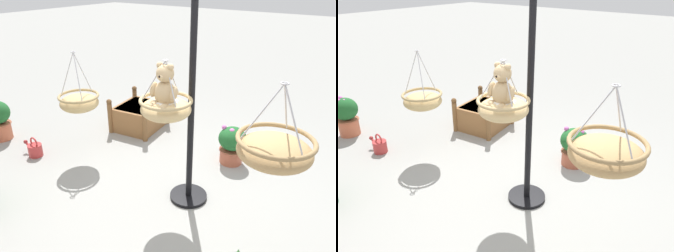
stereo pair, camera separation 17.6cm
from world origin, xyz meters
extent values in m
plane|color=gray|center=(0.00, 0.00, 0.00)|extent=(40.00, 40.00, 0.00)
cylinder|color=black|center=(-0.20, -0.12, 1.11)|extent=(0.07, 0.07, 2.22)
cylinder|color=black|center=(-0.20, -0.12, 0.02)|extent=(0.44, 0.44, 0.04)
ellipsoid|color=tan|center=(-0.05, 0.13, 1.19)|extent=(0.52, 0.52, 0.21)
torus|color=tan|center=(-0.05, 0.13, 1.29)|extent=(0.54, 0.54, 0.04)
ellipsoid|color=silver|center=(-0.05, 0.13, 1.21)|extent=(0.46, 0.46, 0.17)
cylinder|color=#B7B7BC|center=(0.06, 0.19, 1.49)|extent=(0.22, 0.13, 0.41)
cylinder|color=#B7B7BC|center=(-0.15, 0.19, 1.49)|extent=(0.22, 0.13, 0.41)
cylinder|color=#B7B7BC|center=(-0.05, 0.01, 1.49)|extent=(0.01, 0.25, 0.41)
torus|color=#B7B7BC|center=(-0.05, 0.13, 1.69)|extent=(0.06, 0.06, 0.01)
ellipsoid|color=tan|center=(-0.05, 0.14, 1.35)|extent=(0.23, 0.19, 0.27)
sphere|color=tan|center=(-0.05, 0.14, 1.57)|extent=(0.22, 0.22, 0.18)
ellipsoid|color=#D9B683|center=(-0.05, 0.20, 1.55)|extent=(0.09, 0.08, 0.06)
sphere|color=black|center=(-0.05, 0.23, 1.55)|extent=(0.02, 0.02, 0.02)
sphere|color=tan|center=(-0.11, 0.14, 1.64)|extent=(0.07, 0.07, 0.07)
sphere|color=tan|center=(0.02, 0.14, 1.64)|extent=(0.07, 0.07, 0.07)
ellipsoid|color=tan|center=(-0.17, 0.17, 1.39)|extent=(0.07, 0.13, 0.17)
ellipsoid|color=tan|center=(0.07, 0.17, 1.39)|extent=(0.07, 0.13, 0.17)
ellipsoid|color=tan|center=(-0.11, 0.24, 1.26)|extent=(0.08, 0.16, 0.08)
ellipsoid|color=tan|center=(0.02, 0.24, 1.26)|extent=(0.08, 0.16, 0.08)
ellipsoid|color=tan|center=(-1.25, 0.42, 1.23)|extent=(0.56, 0.56, 0.21)
torus|color=#97794E|center=(-1.25, 0.42, 1.33)|extent=(0.59, 0.59, 0.04)
cylinder|color=#B7B7BC|center=(-1.14, 0.48, 1.55)|extent=(0.24, 0.14, 0.44)
cylinder|color=#B7B7BC|center=(-1.36, 0.48, 1.55)|extent=(0.24, 0.14, 0.44)
cylinder|color=#B7B7BC|center=(-1.25, 0.29, 1.55)|extent=(0.01, 0.27, 0.44)
torus|color=#B7B7BC|center=(-1.25, 0.42, 1.76)|extent=(0.06, 0.06, 0.01)
ellipsoid|color=tan|center=(1.53, -0.06, 0.84)|extent=(0.52, 0.52, 0.22)
torus|color=tan|center=(1.53, -0.06, 0.94)|extent=(0.55, 0.55, 0.04)
ellipsoid|color=silver|center=(1.53, -0.06, 0.86)|extent=(0.46, 0.46, 0.18)
cylinder|color=#B7B7BC|center=(1.63, 0.00, 1.24)|extent=(0.22, 0.14, 0.60)
cylinder|color=#B7B7BC|center=(1.42, 0.00, 1.24)|extent=(0.22, 0.14, 0.60)
cylinder|color=#B7B7BC|center=(1.53, -0.18, 1.24)|extent=(0.01, 0.25, 0.60)
torus|color=#B7B7BC|center=(1.53, -0.06, 1.53)|extent=(0.06, 0.06, 0.01)
cube|color=olive|center=(1.51, -1.27, 0.21)|extent=(0.76, 0.83, 0.41)
cube|color=#382819|center=(1.51, -1.27, 0.38)|extent=(0.67, 0.73, 0.06)
cylinder|color=brown|center=(1.13, -0.95, 0.26)|extent=(0.08, 0.08, 0.51)
cylinder|color=brown|center=(1.79, -0.86, 0.26)|extent=(0.08, 0.08, 0.51)
cylinder|color=brown|center=(1.23, -1.69, 0.26)|extent=(0.08, 0.08, 0.51)
cylinder|color=brown|center=(1.89, -1.60, 0.26)|extent=(0.08, 0.08, 0.51)
sphere|color=brown|center=(1.13, -0.95, 0.55)|extent=(0.09, 0.09, 0.09)
sphere|color=brown|center=(1.79, -0.86, 0.55)|extent=(0.09, 0.09, 0.09)
sphere|color=brown|center=(1.23, -1.69, 0.55)|extent=(0.09, 0.09, 0.09)
sphere|color=brown|center=(1.89, -1.60, 0.55)|extent=(0.09, 0.09, 0.09)
cylinder|color=#BC6042|center=(3.07, 0.32, 0.14)|extent=(0.32, 0.32, 0.27)
torus|color=#A9573B|center=(3.07, 0.32, 0.26)|extent=(0.35, 0.35, 0.03)
cylinder|color=#382819|center=(3.07, 0.32, 0.26)|extent=(0.28, 0.28, 0.03)
ellipsoid|color=#1E5B28|center=(3.07, 0.32, 0.46)|extent=(0.38, 0.38, 0.36)
sphere|color=#D166B7|center=(3.14, 0.34, 0.62)|extent=(0.08, 0.08, 0.08)
sphere|color=#D166B7|center=(3.09, 0.39, 0.61)|extent=(0.07, 0.07, 0.07)
sphere|color=#D166B7|center=(3.03, 0.33, 0.61)|extent=(0.05, 0.05, 0.05)
cylinder|color=#AD563D|center=(-0.26, -1.15, 0.10)|extent=(0.31, 0.31, 0.21)
torus|color=#9C4E37|center=(-0.26, -1.15, 0.20)|extent=(0.35, 0.35, 0.03)
cylinder|color=#382819|center=(-0.26, -1.15, 0.19)|extent=(0.28, 0.28, 0.03)
ellipsoid|color=#1E5B28|center=(-0.26, -1.15, 0.37)|extent=(0.39, 0.39, 0.33)
sphere|color=#D166B7|center=(-0.13, -1.13, 0.52)|extent=(0.07, 0.07, 0.07)
sphere|color=#D166B7|center=(-0.26, -1.10, 0.51)|extent=(0.08, 0.08, 0.08)
sphere|color=#D166B7|center=(-0.35, -1.17, 0.52)|extent=(0.05, 0.05, 0.05)
cylinder|color=#B23333|center=(2.15, 0.34, 0.09)|extent=(0.20, 0.20, 0.18)
cylinder|color=#B23333|center=(2.30, 0.34, 0.11)|extent=(0.17, 0.04, 0.14)
sphere|color=maroon|center=(2.37, 0.34, 0.16)|extent=(0.06, 0.06, 0.06)
torus|color=#B23333|center=(2.15, 0.34, 0.22)|extent=(0.16, 0.02, 0.16)
camera|label=1|loc=(-1.81, 2.59, 2.44)|focal=34.64mm
camera|label=2|loc=(-1.95, 2.48, 2.44)|focal=34.64mm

